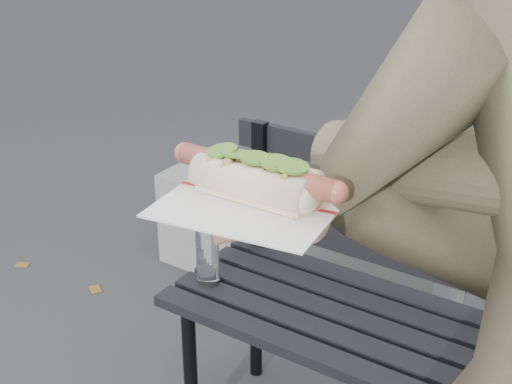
# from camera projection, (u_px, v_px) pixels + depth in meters

# --- Properties ---
(park_bench) EXTENTS (1.50, 0.44, 0.88)m
(park_bench) POSITION_uv_depth(u_px,v_px,m) (452.00, 319.00, 1.77)
(park_bench) COLOR black
(park_bench) RESTS_ON ground
(concrete_block) EXTENTS (1.20, 0.40, 0.40)m
(concrete_block) POSITION_uv_depth(u_px,v_px,m) (305.00, 238.00, 2.83)
(concrete_block) COLOR slate
(concrete_block) RESTS_ON ground
(held_hotdog) EXTENTS (0.62, 0.32, 0.20)m
(held_hotdog) POSITION_uv_depth(u_px,v_px,m) (444.00, 181.00, 0.74)
(held_hotdog) COLOR #4B4832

